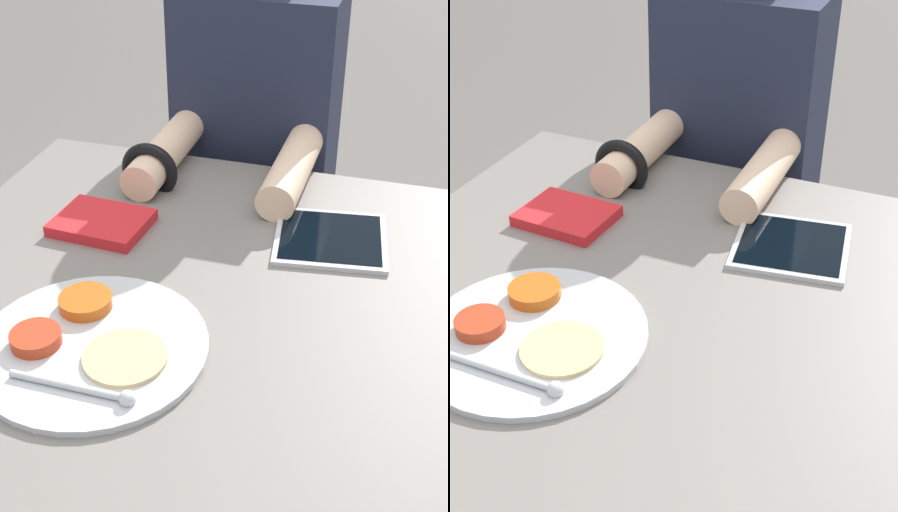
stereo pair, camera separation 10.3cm
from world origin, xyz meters
The scene contains 5 objects.
dining_table centered at (0.00, 0.00, 0.39)m, with size 0.91×0.97×0.77m.
thali_tray centered at (-0.09, -0.12, 0.78)m, with size 0.31×0.31×0.03m.
red_notebook centered at (-0.21, 0.17, 0.78)m, with size 0.16×0.13×0.02m.
tablet_device centered at (0.17, 0.24, 0.77)m, with size 0.21×0.20×0.01m.
person_diner centered at (-0.06, 0.64, 0.60)m, with size 0.35×0.49×1.25m.
Camera 1 is at (0.29, -0.77, 1.40)m, focal length 50.00 mm.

